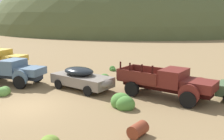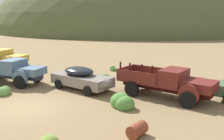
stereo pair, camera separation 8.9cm
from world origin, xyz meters
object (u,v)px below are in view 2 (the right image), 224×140
car_primer_gray (83,78)px  truck_chalk_blue (13,71)px  truck_oxblood (172,83)px  oil_drum_spare (137,130)px  truck_faded_yellow (0,58)px

car_primer_gray → truck_chalk_blue: bearing=-158.9°
truck_oxblood → oil_drum_spare: size_ratio=6.12×
truck_chalk_blue → car_primer_gray: 5.75m
truck_chalk_blue → oil_drum_spare: size_ratio=5.78×
truck_oxblood → car_primer_gray: bearing=-162.7°
oil_drum_spare → car_primer_gray: bearing=134.6°
truck_faded_yellow → oil_drum_spare: 19.21m
car_primer_gray → oil_drum_spare: bearing=-29.5°
oil_drum_spare → truck_faded_yellow: bearing=150.7°
truck_chalk_blue → truck_oxblood: bearing=0.6°
truck_chalk_blue → oil_drum_spare: truck_chalk_blue is taller
truck_faded_yellow → truck_oxblood: truck_oxblood is taller
truck_faded_yellow → truck_chalk_blue: bearing=-42.3°
truck_oxblood → oil_drum_spare: bearing=-80.6°
truck_faded_yellow → car_primer_gray: 11.92m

